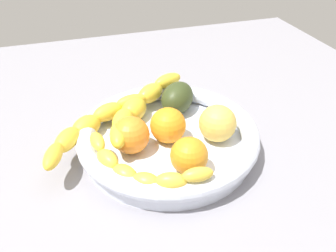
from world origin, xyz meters
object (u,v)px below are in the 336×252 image
object	(u,v)px
banana_arching_top	(90,126)
orange_front	(189,156)
apple_yellow	(217,123)
avocado_dark	(177,98)
orange_mid_right	(131,135)
banana_draped_left	(138,107)
fruit_bowl	(168,137)
banana_draped_right	(138,171)
orange_mid_left	(169,125)

from	to	relation	value
banana_arching_top	orange_front	size ratio (longest dim) A/B	3.42
apple_yellow	avocado_dark	bearing A→B (deg)	108.77
orange_mid_right	avocado_dark	xyz separation A→B (cm)	(11.46, 9.60, -0.26)
banana_draped_left	fruit_bowl	bearing A→B (deg)	-65.32
orange_front	avocado_dark	size ratio (longest dim) A/B	0.73
banana_draped_right	avocado_dark	world-z (taller)	avocado_dark
banana_draped_right	apple_yellow	world-z (taller)	apple_yellow
avocado_dark	fruit_bowl	bearing A→B (deg)	-118.12
banana_draped_left	banana_arching_top	size ratio (longest dim) A/B	1.05
banana_arching_top	banana_draped_left	bearing A→B (deg)	17.05
orange_mid_left	apple_yellow	xyz separation A→B (cm)	(8.23, -2.14, 0.15)
orange_front	banana_arching_top	bearing A→B (deg)	135.59
banana_draped_right	apple_yellow	xyz separation A→B (cm)	(15.92, 7.29, 0.44)
banana_draped_right	orange_mid_right	xyz separation A→B (cm)	(0.76, 8.57, 0.34)
banana_draped_right	banana_arching_top	bearing A→B (deg)	110.53
orange_mid_right	avocado_dark	world-z (taller)	orange_mid_right
fruit_bowl	banana_draped_right	world-z (taller)	banana_draped_right
orange_mid_left	apple_yellow	size ratio (longest dim) A/B	0.95
banana_draped_right	fruit_bowl	bearing A→B (deg)	51.41
banana_arching_top	orange_mid_right	distance (cm)	8.33
orange_mid_left	banana_draped_left	bearing A→B (deg)	115.20
fruit_bowl	orange_mid_left	bearing A→B (deg)	-29.09
banana_draped_left	avocado_dark	bearing A→B (deg)	7.46
orange_mid_left	orange_front	bearing A→B (deg)	-85.89
banana_draped_right	orange_mid_left	xyz separation A→B (cm)	(7.69, 9.43, 0.29)
orange_front	orange_mid_left	size ratio (longest dim) A/B	0.95
fruit_bowl	banana_draped_left	world-z (taller)	banana_draped_left
orange_front	banana_draped_right	bearing A→B (deg)	-174.00
banana_draped_left	avocado_dark	size ratio (longest dim) A/B	2.65
fruit_bowl	avocado_dark	size ratio (longest dim) A/B	3.91
fruit_bowl	orange_mid_left	distance (cm)	2.53
banana_draped_left	orange_front	xyz separation A→B (cm)	(4.23, -16.24, -0.04)
orange_front	fruit_bowl	bearing A→B (deg)	94.84
avocado_dark	banana_draped_left	bearing A→B (deg)	-172.54
banana_draped_right	orange_mid_left	distance (cm)	12.17
banana_arching_top	fruit_bowl	bearing A→B (deg)	-20.16
fruit_bowl	banana_draped_right	xyz separation A→B (cm)	(-7.58, -9.49, 2.24)
banana_draped_right	orange_front	size ratio (longest dim) A/B	2.68
banana_draped_right	orange_mid_right	size ratio (longest dim) A/B	2.51
banana_draped_left	banana_draped_right	xyz separation A→B (cm)	(-4.07, -17.11, -0.17)
orange_front	orange_mid_right	distance (cm)	10.78
banana_draped_left	banana_draped_right	size ratio (longest dim) A/B	1.34
orange_mid_left	apple_yellow	bearing A→B (deg)	-14.58
orange_mid_right	avocado_dark	size ratio (longest dim) A/B	0.79
orange_front	avocado_dark	bearing A→B (deg)	77.26
orange_mid_right	banana_draped_left	bearing A→B (deg)	68.78
orange_mid_right	apple_yellow	distance (cm)	15.21
orange_mid_right	apple_yellow	world-z (taller)	apple_yellow
banana_arching_top	avocado_dark	distance (cm)	17.99
banana_draped_right	orange_mid_left	world-z (taller)	orange_mid_left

